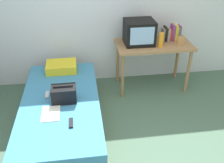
{
  "coord_description": "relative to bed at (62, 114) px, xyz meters",
  "views": [
    {
      "loc": [
        -0.53,
        -1.86,
        2.27
      ],
      "look_at": [
        -0.14,
        0.99,
        0.51
      ],
      "focal_mm": 39.84,
      "sensor_mm": 36.0,
      "label": 1
    }
  ],
  "objects": [
    {
      "name": "wall_back",
      "position": [
        0.83,
        1.25,
        1.08
      ],
      "size": [
        5.2,
        0.1,
        2.6
      ],
      "primitive_type": "cube",
      "color": "silver",
      "rests_on": "ground"
    },
    {
      "name": "bed",
      "position": [
        0.0,
        0.0,
        0.0
      ],
      "size": [
        1.0,
        2.0,
        0.44
      ],
      "color": "#9E754C",
      "rests_on": "ground"
    },
    {
      "name": "desk",
      "position": [
        1.42,
        0.83,
        0.46
      ],
      "size": [
        1.16,
        0.6,
        0.78
      ],
      "color": "#9E754C",
      "rests_on": "ground"
    },
    {
      "name": "tv",
      "position": [
        1.19,
        0.87,
        0.74
      ],
      "size": [
        0.44,
        0.39,
        0.36
      ],
      "color": "black",
      "rests_on": "desk"
    },
    {
      "name": "water_bottle",
      "position": [
        1.48,
        0.7,
        0.67
      ],
      "size": [
        0.08,
        0.08,
        0.22
      ],
      "primitive_type": "cylinder",
      "color": "orange",
      "rests_on": "desk"
    },
    {
      "name": "book_row",
      "position": [
        1.72,
        0.94,
        0.67
      ],
      "size": [
        0.28,
        0.16,
        0.25
      ],
      "color": "gray",
      "rests_on": "desk"
    },
    {
      "name": "picture_frame",
      "position": [
        1.8,
        0.72,
        0.63
      ],
      "size": [
        0.11,
        0.02,
        0.14
      ],
      "primitive_type": "cube",
      "color": "#B27F4C",
      "rests_on": "desk"
    },
    {
      "name": "pillow",
      "position": [
        -0.0,
        0.78,
        0.29
      ],
      "size": [
        0.45,
        0.34,
        0.12
      ],
      "primitive_type": "cube",
      "color": "yellow",
      "rests_on": "bed"
    },
    {
      "name": "handbag",
      "position": [
        0.06,
        -0.02,
        0.33
      ],
      "size": [
        0.3,
        0.2,
        0.22
      ],
      "color": "black",
      "rests_on": "bed"
    },
    {
      "name": "magazine",
      "position": [
        -0.1,
        -0.27,
        0.23
      ],
      "size": [
        0.21,
        0.29,
        0.01
      ],
      "primitive_type": "cube",
      "color": "white",
      "rests_on": "bed"
    },
    {
      "name": "remote_dark",
      "position": [
        0.14,
        -0.47,
        0.24
      ],
      "size": [
        0.04,
        0.16,
        0.02
      ],
      "primitive_type": "cube",
      "color": "black",
      "rests_on": "bed"
    },
    {
      "name": "remote_silver",
      "position": [
        -0.17,
        0.12,
        0.24
      ],
      "size": [
        0.04,
        0.14,
        0.02
      ],
      "primitive_type": "cube",
      "color": "#B7B7BC",
      "rests_on": "bed"
    }
  ]
}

